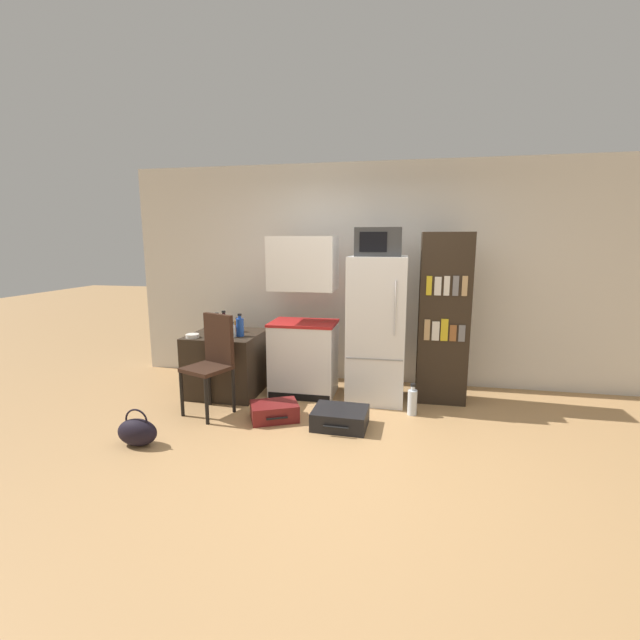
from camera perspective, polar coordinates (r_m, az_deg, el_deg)
ground_plane at (r=3.81m, az=2.77°, el=-17.05°), size 24.00×24.00×0.00m
wall_back at (r=5.37m, az=8.16°, el=5.93°), size 6.40×0.10×2.69m
side_table at (r=5.16m, az=-12.27°, el=-5.59°), size 0.79×0.80×0.71m
kitchen_hutch at (r=4.90m, az=-2.20°, el=-0.47°), size 0.75×0.54×1.81m
refrigerator at (r=4.75m, az=7.55°, el=-1.27°), size 0.62×0.62×1.60m
microwave at (r=4.65m, az=7.82°, el=10.27°), size 0.48×0.40×0.30m
bookshelf at (r=4.85m, az=16.12°, el=0.18°), size 0.53×0.38×1.85m
bottle_wine_dark at (r=4.89m, az=-12.66°, el=-0.75°), size 0.08×0.08×0.29m
bottle_clear_short at (r=4.85m, az=-11.60°, el=-1.42°), size 0.07×0.07×0.17m
bottle_amber_beer at (r=5.14m, az=-11.00°, el=-0.75°), size 0.06×0.06×0.17m
bottle_olive_oil at (r=5.01m, az=-13.53°, el=-0.71°), size 0.08×0.08×0.25m
bottle_blue_soda at (r=4.88m, az=-10.62°, el=-0.88°), size 0.09×0.09×0.26m
bowl at (r=4.94m, az=-16.65°, el=-2.04°), size 0.15×0.15×0.04m
chair at (r=4.54m, az=-14.04°, el=-4.64°), size 0.52×0.52×1.02m
suitcase_large_flat at (r=4.39m, az=-6.09°, el=-12.01°), size 0.55×0.48×0.17m
suitcase_small_flat at (r=4.22m, az=2.71°, el=-12.90°), size 0.53×0.45×0.18m
handbag at (r=4.16m, az=-23.18°, el=-13.54°), size 0.36×0.20×0.33m
water_bottle_front at (r=4.56m, az=12.21°, el=-10.58°), size 0.10×0.10×0.33m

